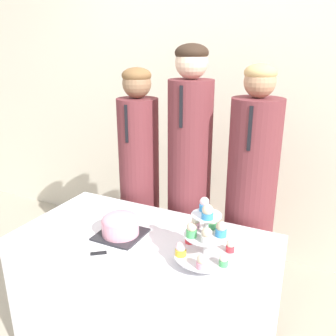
# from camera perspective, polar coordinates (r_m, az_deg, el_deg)

# --- Properties ---
(wall_back) EXTENTS (9.00, 0.06, 2.70)m
(wall_back) POSITION_cam_1_polar(r_m,az_deg,el_deg) (2.72, 9.78, 13.47)
(wall_back) COLOR beige
(wall_back) RESTS_ON ground_plane
(table) EXTENTS (1.25, 0.66, 0.72)m
(table) POSITION_cam_1_polar(r_m,az_deg,el_deg) (1.97, -3.60, -20.13)
(table) COLOR white
(table) RESTS_ON ground_plane
(round_cake) EXTENTS (0.22, 0.22, 0.12)m
(round_cake) POSITION_cam_1_polar(r_m,az_deg,el_deg) (1.77, -7.67, -8.99)
(round_cake) COLOR #232328
(round_cake) RESTS_ON table
(cake_knife) EXTENTS (0.20, 0.16, 0.01)m
(cake_knife) POSITION_cam_1_polar(r_m,az_deg,el_deg) (1.67, -9.55, -13.22)
(cake_knife) COLOR silver
(cake_knife) RESTS_ON table
(cupcake_stand) EXTENTS (0.27, 0.27, 0.29)m
(cupcake_stand) POSITION_cam_1_polar(r_m,az_deg,el_deg) (1.52, 5.94, -10.88)
(cupcake_stand) COLOR silver
(cupcake_stand) RESTS_ON table
(student_0) EXTENTS (0.25, 0.26, 1.48)m
(student_0) POSITION_cam_1_polar(r_m,az_deg,el_deg) (2.30, -4.55, -3.59)
(student_0) COLOR brown
(student_0) RESTS_ON ground_plane
(student_1) EXTENTS (0.26, 0.26, 1.61)m
(student_1) POSITION_cam_1_polar(r_m,az_deg,el_deg) (2.13, 3.37, -3.49)
(student_1) COLOR brown
(student_1) RESTS_ON ground_plane
(student_2) EXTENTS (0.27, 0.28, 1.52)m
(student_2) POSITION_cam_1_polar(r_m,az_deg,el_deg) (2.06, 12.91, -6.75)
(student_2) COLOR brown
(student_2) RESTS_ON ground_plane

